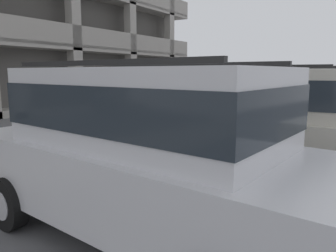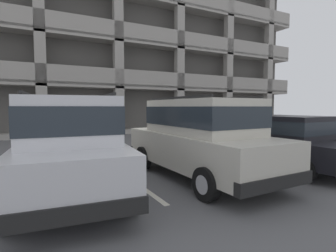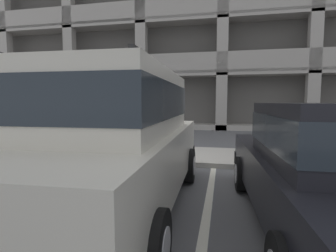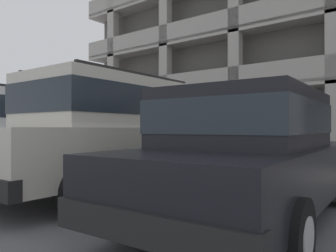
{
  "view_description": "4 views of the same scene",
  "coord_description": "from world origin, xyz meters",
  "px_view_note": "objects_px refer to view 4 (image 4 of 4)",
  "views": [
    {
      "loc": [
        -5.84,
        -4.38,
        1.93
      ],
      "look_at": [
        0.21,
        -0.55,
        0.74
      ],
      "focal_mm": 35.0,
      "sensor_mm": 36.0,
      "label": 1
    },
    {
      "loc": [
        -3.6,
        -7.91,
        1.79
      ],
      "look_at": [
        0.27,
        -0.52,
        1.19
      ],
      "focal_mm": 28.0,
      "sensor_mm": 36.0,
      "label": 2
    },
    {
      "loc": [
        1.65,
        -5.91,
        1.55
      ],
      "look_at": [
        0.53,
        -0.59,
        1.05
      ],
      "focal_mm": 28.0,
      "sensor_mm": 36.0,
      "label": 3
    },
    {
      "loc": [
        4.52,
        -6.45,
        1.12
      ],
      "look_at": [
        0.02,
        -0.68,
        1.17
      ],
      "focal_mm": 35.0,
      "sensor_mm": 36.0,
      "label": 4
    }
  ],
  "objects_px": {
    "red_sedan": "(32,129)",
    "parking_meter_near": "(196,122)",
    "silver_suv": "(112,130)",
    "parking_meter_far": "(60,127)",
    "dark_hatchback": "(251,153)"
  },
  "relations": [
    {
      "from": "red_sedan",
      "to": "parking_meter_near",
      "type": "bearing_deg",
      "value": 46.24
    },
    {
      "from": "silver_suv",
      "to": "red_sedan",
      "type": "relative_size",
      "value": 0.98
    },
    {
      "from": "silver_suv",
      "to": "parking_meter_far",
      "type": "relative_size",
      "value": 3.44
    },
    {
      "from": "parking_meter_near",
      "to": "parking_meter_far",
      "type": "distance_m",
      "value": 5.82
    },
    {
      "from": "silver_suv",
      "to": "dark_hatchback",
      "type": "distance_m",
      "value": 2.73
    },
    {
      "from": "red_sedan",
      "to": "dark_hatchback",
      "type": "xyz_separation_m",
      "value": [
        5.79,
        -0.45,
        -0.27
      ]
    },
    {
      "from": "parking_meter_far",
      "to": "dark_hatchback",
      "type": "bearing_deg",
      "value": -19.7
    },
    {
      "from": "silver_suv",
      "to": "parking_meter_near",
      "type": "distance_m",
      "value": 2.83
    },
    {
      "from": "red_sedan",
      "to": "parking_meter_near",
      "type": "height_order",
      "value": "red_sedan"
    },
    {
      "from": "parking_meter_near",
      "to": "red_sedan",
      "type": "bearing_deg",
      "value": -139.32
    },
    {
      "from": "dark_hatchback",
      "to": "parking_meter_far",
      "type": "xyz_separation_m",
      "value": [
        -8.59,
        3.08,
        0.35
      ]
    },
    {
      "from": "parking_meter_near",
      "to": "parking_meter_far",
      "type": "relative_size",
      "value": 1.1
    },
    {
      "from": "parking_meter_far",
      "to": "silver_suv",
      "type": "bearing_deg",
      "value": -25.92
    },
    {
      "from": "red_sedan",
      "to": "parking_meter_far",
      "type": "xyz_separation_m",
      "value": [
        -2.81,
        2.63,
        0.08
      ]
    },
    {
      "from": "parking_meter_near",
      "to": "parking_meter_far",
      "type": "height_order",
      "value": "parking_meter_near"
    }
  ]
}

